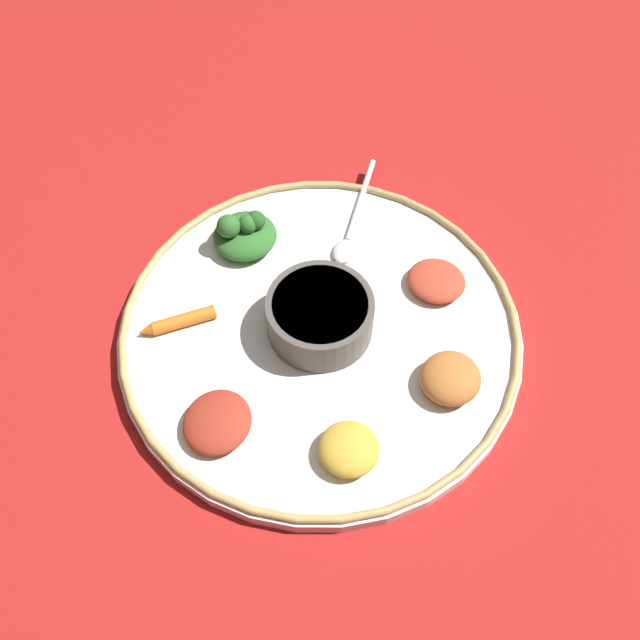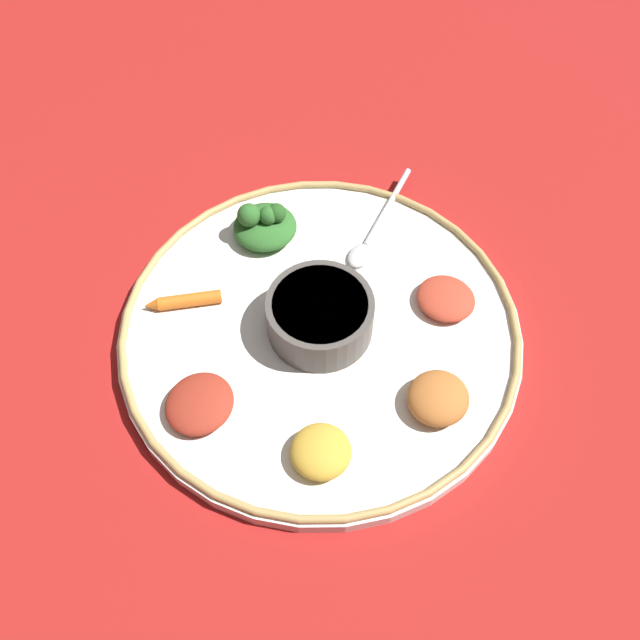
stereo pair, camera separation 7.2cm
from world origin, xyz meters
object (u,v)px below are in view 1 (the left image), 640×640
greens_pile (244,233)px  carrot_near_spoon (178,322)px  center_bowl (320,315)px  spoon (352,227)px

greens_pile → carrot_near_spoon: bearing=43.6°
center_bowl → carrot_near_spoon: bearing=-17.8°
spoon → greens_pile: size_ratio=1.96×
center_bowl → spoon: bearing=-121.6°
center_bowl → carrot_near_spoon: size_ratio=1.33×
greens_pile → carrot_near_spoon: greens_pile is taller
center_bowl → spoon: (-0.07, -0.12, -0.02)m
center_bowl → greens_pile: greens_pile is taller
spoon → greens_pile: 0.12m
spoon → carrot_near_spoon: (0.21, 0.07, 0.00)m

